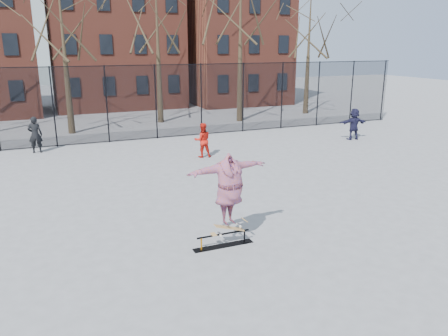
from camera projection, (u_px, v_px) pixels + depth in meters
name	position (u px, v px, depth m)	size (l,w,h in m)	color
ground	(231.00, 231.00, 12.13)	(100.00, 100.00, 0.00)	slate
skate_rail	(223.00, 241.00, 11.23)	(1.62, 0.25, 0.36)	black
skateboard	(229.00, 230.00, 11.21)	(0.88, 0.21, 0.11)	#A77443
skater	(229.00, 194.00, 10.95)	(2.27, 0.62, 1.85)	#613D99
bystander_black	(35.00, 135.00, 20.72)	(0.64, 0.42, 1.75)	black
bystander_red	(203.00, 140.00, 19.91)	(0.77, 0.60, 1.59)	red
bystander_navy	(354.00, 124.00, 23.62)	(1.58, 0.50, 1.71)	#1D1C38
fence	(133.00, 102.00, 23.11)	(34.03, 0.07, 4.00)	black
tree_row	(110.00, 2.00, 25.26)	(33.66, 7.46, 10.67)	black
rowhouses	(107.00, 30.00, 33.83)	(29.00, 7.00, 13.00)	brown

